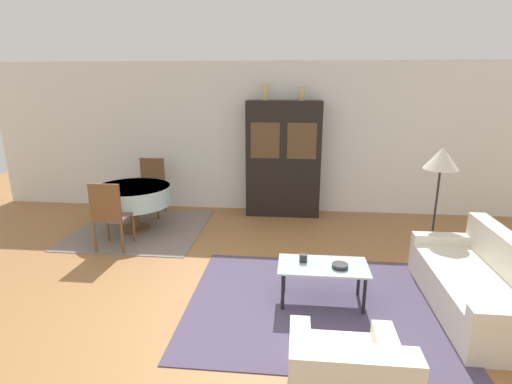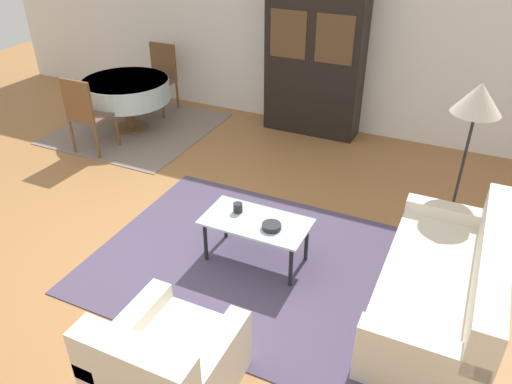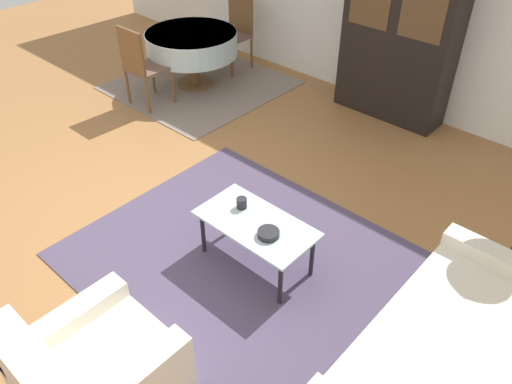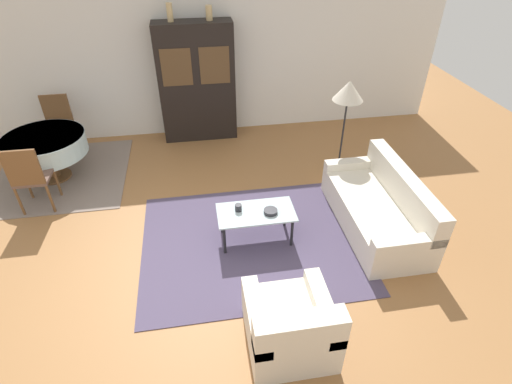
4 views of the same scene
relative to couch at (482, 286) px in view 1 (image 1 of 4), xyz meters
The scene contains 15 objects.
ground_plane 2.72m from the couch, behind, with size 14.00×14.00×0.00m, color #9E6B3D.
wall_back 4.37m from the couch, 129.34° to the left, with size 10.00×0.06×2.70m.
area_rug 1.74m from the couch, behind, with size 2.77×2.28×0.01m.
dining_rug 4.92m from the couch, 156.17° to the left, with size 2.04×2.09×0.01m.
couch is the anchor object (origin of this frame).
coffee_table 1.66m from the couch, behind, with size 0.96×0.51×0.44m.
display_cabinet 3.80m from the couch, 126.07° to the left, with size 1.30×0.43×2.04m.
dining_table 4.97m from the couch, 156.91° to the left, with size 1.20×1.20×0.72m.
dining_chair_near 4.71m from the couch, 166.20° to the left, with size 0.44×0.44×1.00m.
dining_chair_far 5.35m from the couch, 148.74° to the left, with size 0.44×0.44×1.00m.
floor_lamp 1.71m from the couch, 93.73° to the left, with size 0.45×0.45×1.53m.
cup 1.88m from the couch, behind, with size 0.08×0.08×0.09m.
bowl 1.49m from the couch, behind, with size 0.17×0.17×0.05m.
vase_tall 4.36m from the couch, 129.90° to the left, with size 0.10×0.10×0.28m.
vase_short 4.03m from the couch, 122.33° to the left, with size 0.10×0.10×0.22m.
Camera 1 is at (0.71, -3.62, 2.36)m, focal length 28.00 mm.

